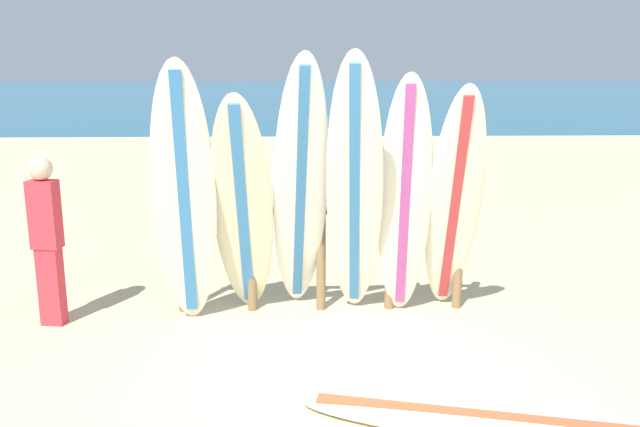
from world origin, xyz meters
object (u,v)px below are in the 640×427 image
surfboard_leaning_left (243,210)px  beachgoer_standing (46,234)px  surfboard_leaning_right (454,205)px  small_boat_offshore (182,104)px  surfboard_leaning_far_left (184,198)px  surfboard_lying_on_sand (506,421)px  surfboard_leaning_center_left (300,192)px  surfboard_leaning_center_right (405,200)px  surfboard_leaning_center (355,194)px  surfboard_rack (321,241)px

surfboard_leaning_left → beachgoer_standing: surfboard_leaning_left is taller
surfboard_leaning_right → small_boat_offshore: (-7.89, 31.24, -0.84)m
surfboard_leaning_far_left → small_boat_offshore: size_ratio=1.01×
surfboard_lying_on_sand → beachgoer_standing: (-3.61, 1.87, 0.82)m
surfboard_leaning_center_left → surfboard_leaning_right: surfboard_leaning_center_left is taller
surfboard_leaning_center_right → surfboard_leaning_center_left: bearing=-179.2°
beachgoer_standing → surfboard_leaning_right: bearing=-0.4°
surfboard_leaning_far_left → surfboard_leaning_center: 1.48m
surfboard_rack → beachgoer_standing: bearing=-173.3°
surfboard_leaning_right → surfboard_lying_on_sand: bearing=-91.4°
surfboard_leaning_center_right → surfboard_leaning_right: size_ratio=1.04×
surfboard_leaning_left → surfboard_lying_on_sand: surfboard_leaning_left is taller
surfboard_leaning_center_right → surfboard_leaning_right: surfboard_leaning_center_right is taller
surfboard_leaning_center → surfboard_leaning_center_right: 0.49m
surfboard_rack → surfboard_lying_on_sand: size_ratio=0.98×
surfboard_leaning_center_right → surfboard_lying_on_sand: size_ratio=0.81×
beachgoer_standing → surfboard_leaning_center_right: bearing=-0.3°
small_boat_offshore → surfboard_leaning_center_left: bearing=-78.2°
beachgoer_standing → surfboard_leaning_center_left: bearing=-0.7°
surfboard_lying_on_sand → surfboard_leaning_center: bearing=116.6°
surfboard_rack → surfboard_leaning_far_left: (-1.20, -0.42, 0.51)m
surfboard_rack → surfboard_leaning_center_right: (0.74, -0.31, 0.46)m
surfboard_leaning_far_left → surfboard_rack: bearing=19.3°
surfboard_leaning_right → surfboard_lying_on_sand: surfboard_leaning_right is taller
surfboard_leaning_center_left → surfboard_leaning_center: bearing=-14.1°
surfboard_leaning_center → small_boat_offshore: 32.15m
surfboard_leaning_left → surfboard_leaning_right: bearing=-0.5°
surfboard_leaning_right → surfboard_lying_on_sand: 2.14m
surfboard_leaning_left → surfboard_lying_on_sand: size_ratio=0.76×
surfboard_leaning_center_right → surfboard_leaning_left: bearing=179.6°
surfboard_leaning_center_right → small_boat_offshore: (-7.44, 31.24, -0.88)m
surfboard_leaning_left → surfboard_leaning_center_left: bearing=-2.5°
surfboard_leaning_left → surfboard_lying_on_sand: 2.82m
surfboard_leaning_right → surfboard_leaning_center: bearing=-172.2°
surfboard_rack → surfboard_leaning_center_left: surfboard_leaning_center_left is taller
surfboard_leaning_center_right → surfboard_lying_on_sand: 2.20m
surfboard_rack → surfboard_lying_on_sand: surfboard_rack is taller
surfboard_rack → small_boat_offshore: surfboard_rack is taller
surfboard_leaning_left → surfboard_lying_on_sand: bearing=-45.2°
surfboard_leaning_center_left → surfboard_lying_on_sand: size_ratio=0.87×
surfboard_leaning_center_right → surfboard_rack: bearing=157.5°
surfboard_leaning_left → surfboard_leaning_right: (1.90, -0.02, 0.04)m
surfboard_leaning_right → surfboard_rack: bearing=165.2°
surfboard_lying_on_sand → small_boat_offshore: bearing=103.3°
surfboard_rack → surfboard_leaning_center_left: (-0.19, -0.32, 0.54)m
surfboard_rack → surfboard_leaning_far_left: bearing=-160.7°
surfboard_leaning_far_left → surfboard_leaning_center_right: (1.94, 0.11, -0.06)m
surfboard_leaning_center_right → surfboard_lying_on_sand: (0.40, -1.86, -1.11)m
surfboard_rack → surfboard_leaning_right: (1.19, -0.31, 0.41)m
surfboard_leaning_center → surfboard_leaning_center_right: surfboard_leaning_center is taller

